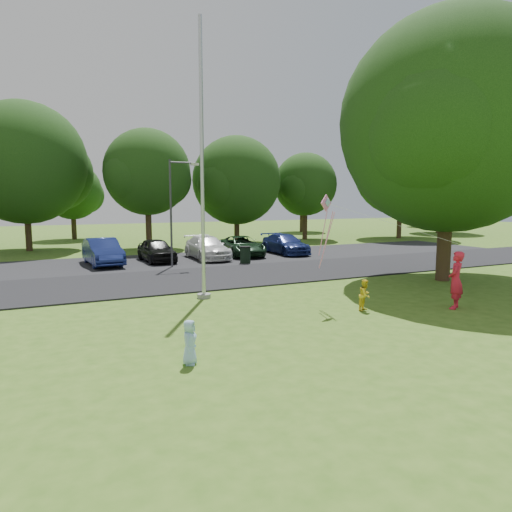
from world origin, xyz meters
name	(u,v)px	position (x,y,z in m)	size (l,w,h in m)	color
ground	(366,319)	(0.00, 0.00, 0.00)	(120.00, 120.00, 0.00)	#3B621A
park_road	(246,275)	(0.00, 9.00, 0.03)	(60.00, 6.00, 0.06)	black
parking_strip	(202,259)	(0.00, 15.50, 0.03)	(42.00, 7.00, 0.06)	black
flagpole	(202,185)	(-3.50, 5.00, 4.17)	(0.50, 0.50, 10.00)	#B7BABF
street_lamp	(175,203)	(-2.33, 12.92, 3.44)	(1.61, 0.25, 5.72)	#3F3F44
trash_can	(245,255)	(1.58, 12.54, 0.51)	(0.64, 0.64, 1.01)	black
big_tree	(450,128)	(7.41, 3.81, 6.71)	(10.04, 9.55, 11.74)	#332316
tree_row	(184,173)	(1.59, 24.23, 5.71)	(64.35, 11.94, 10.88)	#332316
horizon_trees	(180,193)	(4.06, 33.88, 4.30)	(77.46, 7.20, 7.02)	#332316
parked_cars	(207,247)	(0.28, 15.41, 0.73)	(13.45, 5.13, 1.46)	navy
woman	(456,280)	(3.57, -0.20, 0.97)	(0.71, 0.46, 1.94)	red
child_yellow	(365,295)	(0.68, 0.90, 0.52)	(0.50, 0.39, 1.04)	yellow
child_blue	(190,342)	(-6.04, -1.40, 0.51)	(0.49, 0.32, 1.01)	#9FCBF4
kite	(328,217)	(-0.18, 1.84, 3.07)	(4.10, 2.34, 2.50)	pink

